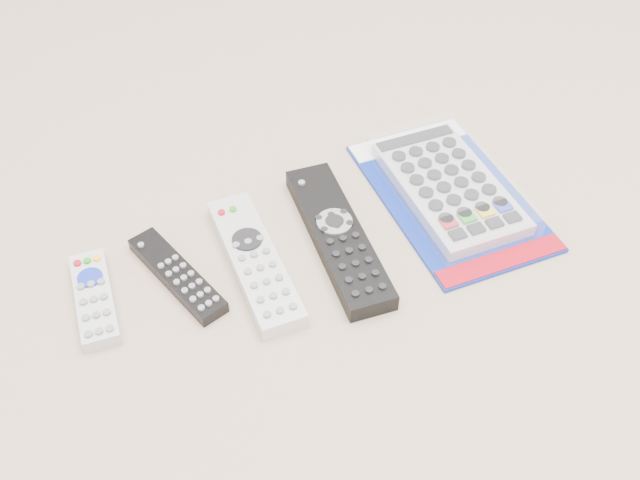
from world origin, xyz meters
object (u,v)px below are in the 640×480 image
remote_small_grey (95,298)px  remote_large_black (338,236)px  remote_slim_black (178,275)px  jumbo_remote_packaged (449,186)px  remote_silver_dvd (255,261)px

remote_small_grey → remote_large_black: 0.29m
remote_slim_black → jumbo_remote_packaged: 0.37m
remote_silver_dvd → remote_large_black: remote_large_black is taller
remote_silver_dvd → jumbo_remote_packaged: size_ratio=0.73×
remote_large_black → jumbo_remote_packaged: (0.17, 0.00, 0.00)m
remote_slim_black → remote_large_black: (0.19, -0.04, 0.00)m
remote_small_grey → remote_slim_black: size_ratio=0.86×
remote_large_black → jumbo_remote_packaged: size_ratio=0.82×
remote_slim_black → remote_large_black: size_ratio=0.65×
remote_slim_black → remote_silver_dvd: size_ratio=0.74×
remote_small_grey → remote_large_black: bearing=-0.5°
remote_silver_dvd → jumbo_remote_packaged: bearing=5.2°
remote_slim_black → jumbo_remote_packaged: (0.36, -0.04, 0.01)m
remote_small_grey → jumbo_remote_packaged: size_ratio=0.46×
remote_silver_dvd → remote_large_black: bearing=-0.3°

